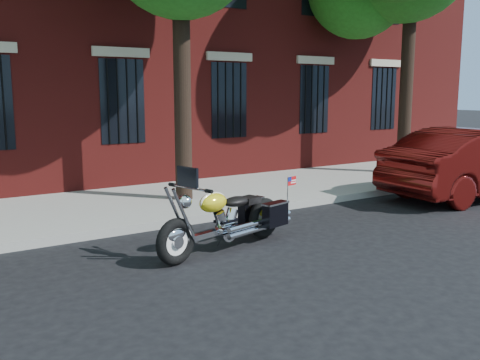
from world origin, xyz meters
TOP-DOWN VIEW (x-y plane):
  - ground at (0.00, 0.00)m, footprint 120.00×120.00m
  - curb at (0.00, 1.38)m, footprint 40.00×0.16m
  - sidewalk at (0.00, 3.26)m, footprint 40.00×3.60m
  - motorcycle at (-0.39, -0.38)m, footprint 2.75×1.19m
  - car_maroon at (6.62, -0.03)m, footprint 5.01×2.07m

SIDE VIEW (x-z plane):
  - ground at x=0.00m, z-range 0.00..0.00m
  - curb at x=0.00m, z-range 0.00..0.15m
  - sidewalk at x=0.00m, z-range 0.00..0.15m
  - motorcycle at x=-0.39m, z-range -0.22..1.16m
  - car_maroon at x=6.62m, z-range 0.00..1.61m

